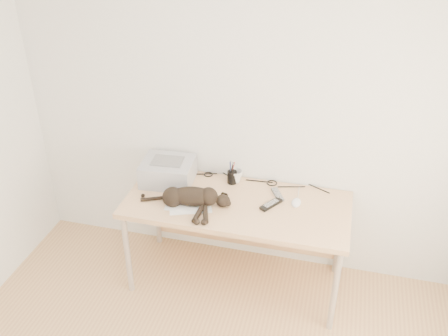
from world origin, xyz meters
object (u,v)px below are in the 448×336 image
(mug, at_px, (236,176))
(pen_cup, at_px, (232,177))
(printer, at_px, (168,171))
(mouse, at_px, (296,201))
(cat, at_px, (189,198))
(desk, at_px, (239,211))

(mug, distance_m, pen_cup, 0.03)
(printer, height_order, pen_cup, pen_cup)
(pen_cup, xyz_separation_m, mouse, (0.51, -0.15, -0.03))
(cat, height_order, mouse, cat)
(desk, bearing_deg, cat, -147.78)
(printer, distance_m, mouse, 0.99)
(cat, relative_size, mouse, 5.69)
(mouse, bearing_deg, printer, 178.46)
(cat, relative_size, pen_cup, 3.54)
(printer, xyz_separation_m, mug, (0.50, 0.12, -0.04))
(printer, bearing_deg, mug, 13.09)
(desk, height_order, cat, cat)
(cat, height_order, pen_cup, pen_cup)
(printer, distance_m, cat, 0.37)
(desk, xyz_separation_m, printer, (-0.57, 0.07, 0.22))
(desk, height_order, mouse, mouse)
(desk, bearing_deg, pen_cup, 120.40)
(desk, relative_size, mouse, 13.88)
(mug, relative_size, mouse, 0.91)
(mug, bearing_deg, printer, -166.91)
(printer, bearing_deg, cat, -46.67)
(mug, height_order, mouse, mug)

